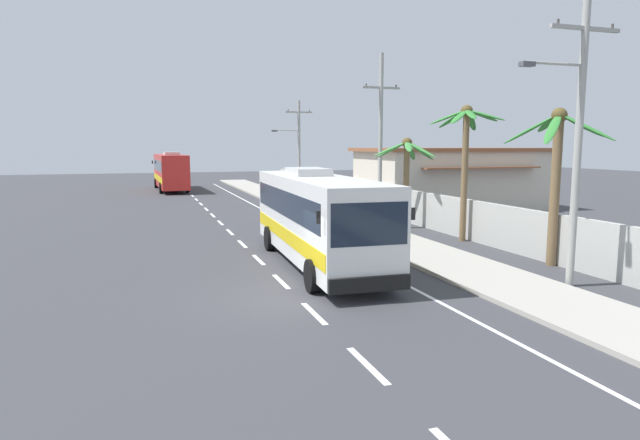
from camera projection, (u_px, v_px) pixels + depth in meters
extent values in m
plane|color=#3A3A3F|center=(297.00, 297.00, 16.23)|extent=(160.00, 160.00, 0.00)
cube|color=#A8A399|center=(372.00, 233.00, 27.73)|extent=(3.20, 90.00, 0.14)
cube|color=white|center=(367.00, 365.00, 11.18)|extent=(0.16, 2.00, 0.01)
cube|color=white|center=(314.00, 313.00, 14.62)|extent=(0.16, 2.00, 0.01)
cube|color=white|center=(281.00, 281.00, 18.07)|extent=(0.16, 2.00, 0.01)
cube|color=white|center=(259.00, 260.00, 21.51)|extent=(0.16, 2.00, 0.01)
cube|color=white|center=(242.00, 244.00, 24.96)|extent=(0.16, 2.00, 0.01)
cube|color=white|center=(230.00, 232.00, 28.40)|extent=(0.16, 2.00, 0.01)
cube|color=white|center=(220.00, 223.00, 31.84)|extent=(0.16, 2.00, 0.01)
cube|color=white|center=(213.00, 215.00, 35.29)|extent=(0.16, 2.00, 0.01)
cube|color=white|center=(206.00, 209.00, 38.73)|extent=(0.16, 2.00, 0.01)
cube|color=white|center=(201.00, 204.00, 42.18)|extent=(0.16, 2.00, 0.01)
cube|color=white|center=(196.00, 200.00, 45.62)|extent=(0.16, 2.00, 0.01)
cube|color=white|center=(192.00, 196.00, 49.07)|extent=(0.16, 2.00, 0.01)
cube|color=white|center=(189.00, 193.00, 52.51)|extent=(0.16, 2.00, 0.01)
cube|color=white|center=(186.00, 190.00, 55.96)|extent=(0.16, 2.00, 0.01)
cube|color=white|center=(184.00, 187.00, 59.40)|extent=(0.16, 2.00, 0.01)
cube|color=white|center=(181.00, 185.00, 62.85)|extent=(0.16, 2.00, 0.01)
cube|color=white|center=(289.00, 224.00, 31.51)|extent=(0.14, 70.00, 0.01)
cube|color=#B2B2AD|center=(404.00, 205.00, 32.55)|extent=(0.24, 60.00, 1.93)
cube|color=white|center=(317.00, 216.00, 20.47)|extent=(2.92, 11.02, 2.94)
cube|color=#192333|center=(316.00, 202.00, 20.59)|extent=(2.92, 10.15, 0.94)
cube|color=#192333|center=(369.00, 224.00, 15.24)|extent=(2.31, 0.19, 1.23)
cube|color=yellow|center=(317.00, 233.00, 20.56)|extent=(2.95, 10.80, 0.53)
cube|color=black|center=(370.00, 284.00, 15.39)|extent=(2.46, 0.25, 0.44)
cube|color=#B7B7B7|center=(308.00, 172.00, 21.55)|extent=(1.47, 2.46, 0.28)
cube|color=black|center=(413.00, 214.00, 15.80)|extent=(0.12, 0.08, 0.36)
cube|color=black|center=(318.00, 217.00, 15.02)|extent=(0.12, 0.08, 0.36)
cylinder|color=black|center=(387.00, 271.00, 17.34)|extent=(0.36, 1.05, 1.04)
cylinder|color=black|center=(312.00, 276.00, 16.67)|extent=(0.36, 1.05, 1.04)
cylinder|color=black|center=(324.00, 236.00, 24.11)|extent=(0.36, 1.05, 1.04)
cylinder|color=black|center=(269.00, 238.00, 23.44)|extent=(0.36, 1.05, 1.04)
cube|color=red|center=(171.00, 171.00, 54.71)|extent=(2.93, 11.50, 3.22)
cube|color=#192333|center=(171.00, 165.00, 54.45)|extent=(2.93, 10.59, 1.03)
cube|color=#192333|center=(166.00, 164.00, 59.91)|extent=(2.31, 0.19, 1.35)
cube|color=yellow|center=(171.00, 178.00, 54.81)|extent=(2.96, 11.27, 0.58)
cube|color=black|center=(166.00, 181.00, 60.25)|extent=(2.46, 0.25, 0.44)
cube|color=#B7B7B7|center=(171.00, 153.00, 53.15)|extent=(1.47, 2.56, 0.28)
cube|color=black|center=(152.00, 162.00, 59.19)|extent=(0.12, 0.08, 0.36)
cube|color=black|center=(179.00, 162.00, 60.18)|extent=(0.12, 0.08, 0.36)
cylinder|color=black|center=(156.00, 183.00, 58.20)|extent=(0.36, 1.05, 1.04)
cylinder|color=black|center=(179.00, 183.00, 59.05)|extent=(0.36, 1.05, 1.04)
cylinder|color=black|center=(161.00, 188.00, 51.31)|extent=(0.36, 1.05, 1.04)
cylinder|color=black|center=(188.00, 187.00, 52.15)|extent=(0.36, 1.05, 1.04)
cylinder|color=black|center=(300.00, 225.00, 28.82)|extent=(0.10, 0.60, 0.60)
cylinder|color=black|center=(293.00, 222.00, 30.10)|extent=(0.12, 0.60, 0.60)
cube|color=#1947B2|center=(297.00, 220.00, 29.38)|extent=(0.25, 1.10, 0.36)
cube|color=black|center=(295.00, 215.00, 29.64)|extent=(0.24, 0.60, 0.12)
cylinder|color=gray|center=(300.00, 219.00, 28.89)|extent=(0.06, 0.32, 0.67)
cylinder|color=black|center=(299.00, 211.00, 28.93)|extent=(0.56, 0.04, 0.04)
sphere|color=#EAEACC|center=(300.00, 214.00, 28.83)|extent=(0.14, 0.14, 0.14)
cylinder|color=black|center=(296.00, 210.00, 29.55)|extent=(0.32, 0.32, 0.60)
sphere|color=red|center=(296.00, 202.00, 29.49)|extent=(0.26, 0.26, 0.26)
cylinder|color=black|center=(347.00, 214.00, 31.70)|extent=(0.28, 0.28, 0.75)
cylinder|color=#75388E|center=(347.00, 203.00, 31.61)|extent=(0.36, 0.36, 0.60)
sphere|color=beige|center=(347.00, 196.00, 31.56)|extent=(0.21, 0.21, 0.21)
cylinder|color=#2D7A47|center=(378.00, 224.00, 27.55)|extent=(0.28, 0.28, 0.79)
cylinder|color=beige|center=(378.00, 210.00, 27.45)|extent=(0.36, 0.36, 0.63)
sphere|color=#9E704C|center=(378.00, 202.00, 27.40)|extent=(0.23, 0.23, 0.23)
cylinder|color=#9E9E99|center=(579.00, 137.00, 16.83)|extent=(0.24, 0.24, 9.48)
cube|color=#9E9E99|center=(585.00, 28.00, 16.39)|extent=(2.57, 0.12, 0.12)
cylinder|color=#4C4742|center=(558.00, 22.00, 16.06)|extent=(0.08, 0.08, 0.16)
cylinder|color=#4C4742|center=(612.00, 27.00, 16.69)|extent=(0.08, 0.08, 0.16)
cylinder|color=#9E9E99|center=(556.00, 64.00, 16.22)|extent=(2.05, 0.09, 0.09)
cube|color=#4C4C51|center=(527.00, 64.00, 15.91)|extent=(0.44, 0.24, 0.14)
cylinder|color=#9E9E99|center=(380.00, 140.00, 31.22)|extent=(0.24, 0.24, 9.69)
cube|color=#9E9E99|center=(381.00, 88.00, 30.82)|extent=(2.32, 0.12, 0.12)
cylinder|color=#4C4742|center=(366.00, 85.00, 30.52)|extent=(0.08, 0.08, 0.16)
cylinder|color=#4C4742|center=(396.00, 86.00, 31.09)|extent=(0.08, 0.08, 0.16)
cylinder|color=#9E9E99|center=(299.00, 150.00, 45.49)|extent=(0.24, 0.24, 8.22)
cube|color=#9E9E99|center=(299.00, 112.00, 45.07)|extent=(2.29, 0.12, 0.12)
cylinder|color=#4C4742|center=(288.00, 110.00, 44.77)|extent=(0.08, 0.08, 0.16)
cylinder|color=#4C4742|center=(309.00, 111.00, 45.33)|extent=(0.08, 0.08, 0.16)
cylinder|color=#9E9E99|center=(287.00, 130.00, 44.94)|extent=(2.11, 0.09, 0.09)
cube|color=#4C4C51|center=(274.00, 131.00, 44.62)|extent=(0.44, 0.24, 0.14)
cylinder|color=brown|center=(464.00, 178.00, 25.39)|extent=(0.30, 0.30, 6.03)
ellipsoid|color=#337F33|center=(482.00, 116.00, 25.29)|extent=(1.78, 0.41, 0.61)
ellipsoid|color=#337F33|center=(471.00, 121.00, 25.70)|extent=(1.44, 1.36, 1.01)
ellipsoid|color=#337F33|center=(453.00, 119.00, 25.67)|extent=(0.87, 1.71, 0.88)
ellipsoid|color=#337F33|center=(448.00, 117.00, 25.06)|extent=(1.74, 0.97, 0.76)
ellipsoid|color=#337F33|center=(459.00, 117.00, 24.35)|extent=(1.62, 1.27, 0.79)
ellipsoid|color=#337F33|center=(471.00, 114.00, 24.14)|extent=(0.98, 1.78, 0.61)
ellipsoid|color=#337F33|center=(486.00, 115.00, 24.57)|extent=(1.45, 1.56, 0.63)
sphere|color=brown|center=(467.00, 111.00, 24.97)|extent=(0.56, 0.56, 0.56)
cylinder|color=brown|center=(406.00, 186.00, 29.56)|extent=(0.32, 0.32, 4.60)
ellipsoid|color=#3D893D|center=(420.00, 151.00, 29.66)|extent=(1.84, 0.56, 1.10)
ellipsoid|color=#3D893D|center=(410.00, 151.00, 30.10)|extent=(1.44, 1.60, 1.12)
ellipsoid|color=#3D893D|center=(391.00, 150.00, 29.77)|extent=(1.48, 1.65, 0.99)
ellipsoid|color=#3D893D|center=(391.00, 149.00, 29.09)|extent=(1.94, 0.55, 0.86)
ellipsoid|color=#3D893D|center=(408.00, 147.00, 28.31)|extent=(1.10, 1.96, 0.62)
ellipsoid|color=#3D893D|center=(421.00, 149.00, 28.64)|extent=(1.17, 1.85, 0.92)
sphere|color=brown|center=(407.00, 143.00, 29.24)|extent=(0.56, 0.56, 0.56)
cylinder|color=brown|center=(555.00, 192.00, 20.13)|extent=(0.35, 0.35, 5.54)
ellipsoid|color=#337F33|center=(582.00, 126.00, 20.06)|extent=(2.10, 0.48, 0.93)
ellipsoid|color=#337F33|center=(548.00, 123.00, 20.83)|extent=(1.11, 2.13, 0.71)
ellipsoid|color=#337F33|center=(531.00, 129.00, 20.23)|extent=(1.67, 1.63, 1.18)
ellipsoid|color=#337F33|center=(553.00, 128.00, 19.04)|extent=(1.78, 1.47, 1.20)
ellipsoid|color=#337F33|center=(587.00, 127.00, 19.13)|extent=(1.26, 1.95, 1.10)
sphere|color=brown|center=(559.00, 115.00, 19.75)|extent=(0.56, 0.56, 0.56)
cube|color=beige|center=(450.00, 180.00, 38.92)|extent=(12.18, 7.02, 4.10)
cube|color=brown|center=(451.00, 150.00, 38.63)|extent=(12.91, 7.44, 0.24)
cube|color=brown|center=(483.00, 168.00, 35.15)|extent=(8.53, 0.80, 0.10)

